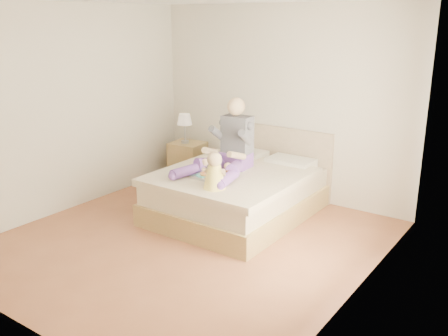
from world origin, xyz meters
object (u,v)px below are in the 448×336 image
Objects in this scene: adult at (229,149)px; tray at (213,176)px; baby at (215,173)px; bed at (240,190)px; nightstand at (188,161)px.

adult is 0.47m from tray.
adult is 0.76m from baby.
nightstand is at bearing 154.09° from bed.
adult is 2.65× the size of baby.
bed is 0.94m from baby.
tray is (-0.07, -0.50, 0.32)m from bed.
tray is at bearing -46.63° from nightstand.
nightstand is (-1.48, 0.72, -0.01)m from bed.
bed is 1.64m from nightstand.
bed is 4.88× the size of tray.
baby is (0.25, -0.29, 0.15)m from tray.
bed is at bearing 38.78° from adult.
bed reaches higher than nightstand.
nightstand is 1.37× the size of tray.
nightstand is 0.53× the size of adult.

